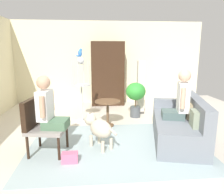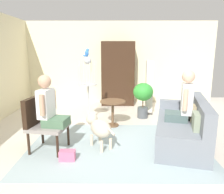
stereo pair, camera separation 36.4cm
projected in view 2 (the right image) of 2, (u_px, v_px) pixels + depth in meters
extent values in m
plane|color=beige|center=(118.00, 143.00, 4.03)|extent=(8.08, 8.08, 0.00)
cube|color=beige|center=(116.00, 63.00, 7.10)|extent=(6.42, 0.12, 2.64)
cube|color=#9EB2B7|center=(117.00, 146.00, 3.88)|extent=(3.13, 2.26, 0.01)
cube|color=slate|center=(180.00, 132.00, 3.95)|extent=(1.23, 1.90, 0.45)
cube|color=slate|center=(201.00, 111.00, 3.78)|extent=(0.60, 1.74, 0.39)
cube|color=slate|center=(179.00, 105.00, 4.63)|extent=(0.85, 0.38, 0.20)
cube|color=gray|center=(196.00, 121.00, 3.41)|extent=(0.17, 0.33, 0.28)
cube|color=#C6B284|center=(193.00, 113.00, 3.87)|extent=(0.17, 0.31, 0.28)
cylinder|color=black|center=(68.00, 135.00, 3.88)|extent=(0.04, 0.04, 0.40)
cylinder|color=black|center=(57.00, 146.00, 3.43)|extent=(0.04, 0.04, 0.40)
cylinder|color=black|center=(42.00, 133.00, 3.97)|extent=(0.04, 0.04, 0.40)
cylinder|color=black|center=(29.00, 144.00, 3.52)|extent=(0.04, 0.04, 0.40)
cube|color=gray|center=(49.00, 127.00, 3.65)|extent=(0.69, 0.66, 0.06)
cube|color=black|center=(33.00, 111.00, 3.64)|extent=(0.17, 0.57, 0.47)
cube|color=#4A605F|center=(176.00, 116.00, 3.91)|extent=(0.48, 0.45, 0.14)
cube|color=white|center=(187.00, 99.00, 3.80)|extent=(0.26, 0.40, 0.53)
sphere|color=#DDB293|center=(188.00, 77.00, 3.72)|extent=(0.22, 0.22, 0.22)
cylinder|color=#DDB293|center=(186.00, 100.00, 3.59)|extent=(0.08, 0.08, 0.37)
cylinder|color=#DDB293|center=(184.00, 95.00, 4.02)|extent=(0.08, 0.08, 0.37)
cube|color=#4C7053|center=(56.00, 122.00, 3.61)|extent=(0.44, 0.40, 0.14)
cube|color=white|center=(46.00, 103.00, 3.57)|extent=(0.23, 0.37, 0.48)
sphere|color=tan|center=(44.00, 81.00, 3.49)|extent=(0.22, 0.22, 0.22)
cylinder|color=tan|center=(54.00, 99.00, 3.76)|extent=(0.08, 0.08, 0.34)
cylinder|color=tan|center=(42.00, 105.00, 3.35)|extent=(0.08, 0.08, 0.34)
cylinder|color=brown|center=(113.00, 101.00, 4.81)|extent=(0.58, 0.58, 0.02)
cylinder|color=brown|center=(113.00, 114.00, 4.88)|extent=(0.06, 0.06, 0.57)
cylinder|color=brown|center=(113.00, 125.00, 4.93)|extent=(0.28, 0.28, 0.03)
ellipsoid|color=beige|center=(101.00, 128.00, 3.76)|extent=(0.53, 0.57, 0.31)
sphere|color=beige|center=(92.00, 119.00, 3.98)|extent=(0.22, 0.22, 0.22)
cone|color=beige|center=(89.00, 114.00, 3.93)|extent=(0.06, 0.06, 0.06)
cone|color=beige|center=(94.00, 113.00, 3.99)|extent=(0.06, 0.06, 0.06)
cylinder|color=beige|center=(111.00, 132.00, 3.49)|extent=(0.14, 0.17, 0.10)
cylinder|color=beige|center=(92.00, 140.00, 3.89)|extent=(0.06, 0.06, 0.21)
cylinder|color=beige|center=(100.00, 138.00, 4.00)|extent=(0.06, 0.06, 0.21)
cylinder|color=beige|center=(102.00, 147.00, 3.63)|extent=(0.06, 0.06, 0.21)
cylinder|color=beige|center=(111.00, 144.00, 3.73)|extent=(0.06, 0.06, 0.21)
cylinder|color=silver|center=(89.00, 120.00, 5.31)|extent=(0.36, 0.36, 0.03)
cylinder|color=silver|center=(88.00, 103.00, 5.22)|extent=(0.04, 0.04, 0.90)
cylinder|color=silver|center=(88.00, 85.00, 5.12)|extent=(0.43, 0.43, 0.02)
cylinder|color=silver|center=(96.00, 72.00, 5.06)|extent=(0.01, 0.01, 0.56)
cylinder|color=silver|center=(95.00, 72.00, 5.17)|extent=(0.01, 0.01, 0.56)
cylinder|color=silver|center=(91.00, 72.00, 5.25)|extent=(0.01, 0.01, 0.56)
cylinder|color=silver|center=(86.00, 72.00, 5.25)|extent=(0.01, 0.01, 0.56)
cylinder|color=silver|center=(82.00, 72.00, 5.18)|extent=(0.01, 0.01, 0.56)
cylinder|color=silver|center=(79.00, 72.00, 5.06)|extent=(0.01, 0.01, 0.56)
cylinder|color=silver|center=(80.00, 73.00, 4.94)|extent=(0.01, 0.01, 0.56)
cylinder|color=silver|center=(84.00, 73.00, 4.87)|extent=(0.01, 0.01, 0.56)
cylinder|color=silver|center=(89.00, 73.00, 4.87)|extent=(0.01, 0.01, 0.56)
cylinder|color=silver|center=(94.00, 73.00, 4.94)|extent=(0.01, 0.01, 0.56)
sphere|color=silver|center=(87.00, 60.00, 5.00)|extent=(0.17, 0.17, 0.17)
ellipsoid|color=blue|center=(87.00, 53.00, 4.96)|extent=(0.09, 0.10, 0.16)
sphere|color=blue|center=(88.00, 50.00, 4.95)|extent=(0.07, 0.07, 0.07)
cone|color=#D8BF4C|center=(89.00, 50.00, 4.95)|extent=(0.03, 0.02, 0.02)
ellipsoid|color=blue|center=(85.00, 56.00, 4.98)|extent=(0.12, 0.03, 0.04)
cylinder|color=#4C5156|center=(143.00, 112.00, 5.51)|extent=(0.26, 0.26, 0.28)
cylinder|color=brown|center=(143.00, 103.00, 5.46)|extent=(0.03, 0.03, 0.20)
ellipsoid|color=green|center=(143.00, 92.00, 5.40)|extent=(0.50, 0.50, 0.45)
cube|color=#4C4742|center=(148.00, 113.00, 5.87)|extent=(0.20, 0.20, 0.06)
cube|color=white|center=(149.00, 87.00, 5.72)|extent=(0.18, 0.18, 1.38)
cube|color=#382316|center=(118.00, 74.00, 6.77)|extent=(1.02, 0.56, 1.98)
cube|color=#D8668C|center=(67.00, 155.00, 3.36)|extent=(0.25, 0.13, 0.17)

